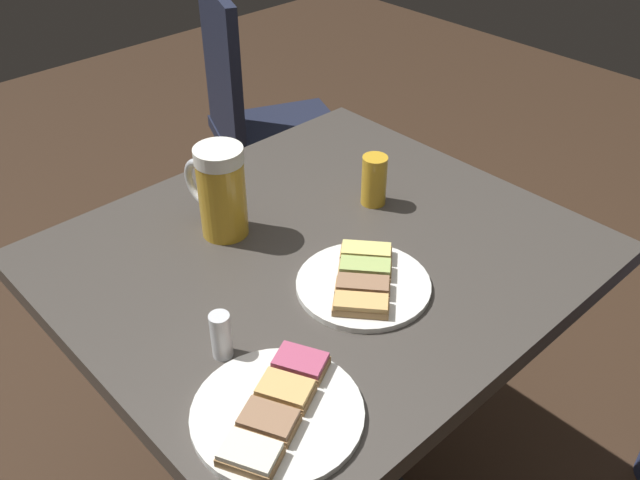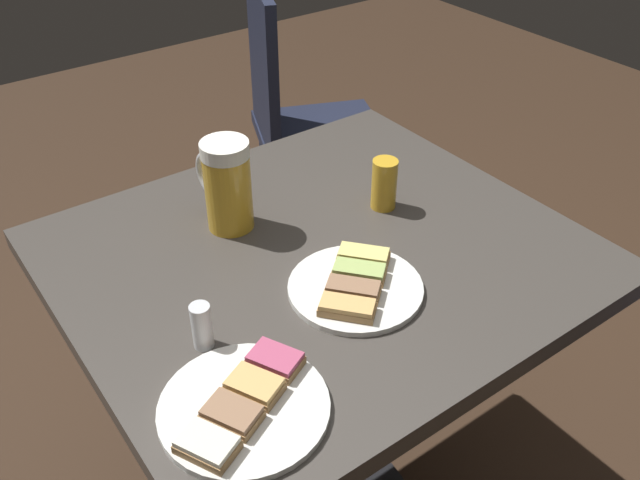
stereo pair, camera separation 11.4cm
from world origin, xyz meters
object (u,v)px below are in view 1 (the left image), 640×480
Objects in this scene: beer_mug at (220,191)px; salt_shaker at (221,335)px; plate_far at (277,411)px; beer_glass_small at (374,180)px; cafe_chair at (260,121)px; plate_near at (363,282)px.

salt_shaker is at bearing -126.78° from beer_mug.
beer_glass_small is (0.45, 0.26, 0.04)m from plate_far.
cafe_chair reaches higher than plate_far.
cafe_chair is at bearing 66.10° from beer_glass_small.
plate_far is at bearing -14.78° from cafe_chair.
beer_mug reaches higher than beer_glass_small.
plate_far is 3.06× the size of salt_shaker.
beer_mug is at bearing 103.79° from plate_near.
beer_mug is 0.94m from cafe_chair.
salt_shaker is at bearing 172.53° from plate_near.
beer_mug is 0.28m from beer_glass_small.
beer_mug reaches higher than plate_near.
salt_shaker is at bearing -18.16° from cafe_chair.
cafe_chair is (0.53, 0.93, -0.24)m from plate_near.
salt_shaker is (-0.44, -0.13, -0.01)m from beer_glass_small.
beer_mug reaches higher than plate_far.
cafe_chair reaches higher than beer_glass_small.
plate_near is 0.22× the size of cafe_chair.
plate_near is 1.10m from cafe_chair.
cafe_chair is (0.60, 0.66, -0.31)m from beer_mug.
cafe_chair is at bearing 49.13° from salt_shaker.
plate_near is 0.25m from beer_glass_small.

